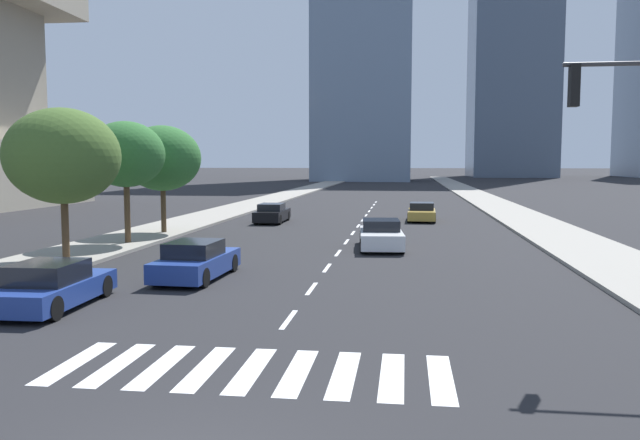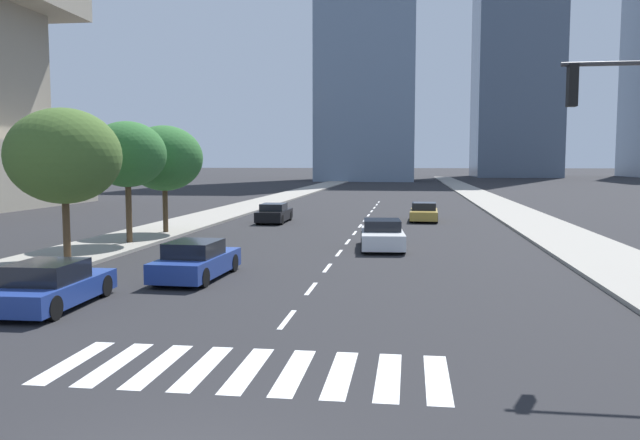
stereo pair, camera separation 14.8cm
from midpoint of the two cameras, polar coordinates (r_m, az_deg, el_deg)
sidewalk_east at (r=38.25m, az=20.13°, el=-1.00°), size 4.00×260.00×0.15m
sidewalk_west at (r=39.93m, az=-12.59°, el=-0.55°), size 4.00×260.00×0.15m
crosswalk_near at (r=12.73m, az=-6.11°, el=-13.11°), size 7.65×2.77×0.01m
lane_divider_center at (r=40.03m, az=3.70°, el=-0.53°), size 0.14×50.00×0.01m
sedan_blue_0 at (r=19.15m, az=-22.66°, el=-5.46°), size 2.00×4.34×1.29m
sedan_blue_1 at (r=22.36m, az=-10.78°, el=-3.61°), size 1.96×4.52×1.32m
sedan_gold_2 at (r=43.83m, az=9.33°, el=0.66°), size 1.93×4.28×1.24m
sedan_white_3 at (r=29.67m, az=5.69°, el=-1.36°), size 2.24×4.76×1.33m
sedan_black_4 at (r=42.29m, az=-4.00°, el=0.58°), size 1.77×4.45×1.27m
street_tree_nearest at (r=26.76m, az=-21.69°, el=5.30°), size 4.36×4.36×5.92m
street_tree_second at (r=31.79m, az=-16.65°, el=5.60°), size 3.67×3.67×5.76m
street_tree_third at (r=36.02m, az=-13.58°, el=5.36°), size 4.18×4.18×5.82m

